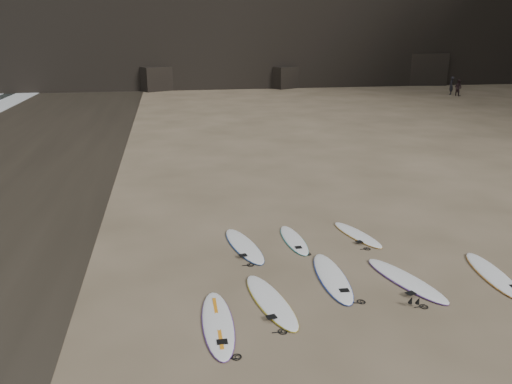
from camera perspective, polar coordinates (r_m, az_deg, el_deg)
ground at (r=12.95m, az=12.56°, el=-10.14°), size 240.00×240.00×0.00m
surfboard_0 at (r=11.06m, az=-4.39°, el=-14.69°), size 0.68×2.69×0.10m
surfboard_1 at (r=11.82m, az=1.70°, el=-12.31°), size 1.14×2.76×0.10m
surfboard_2 at (r=12.99m, az=8.71°, el=-9.57°), size 0.81×2.81×0.10m
surfboard_3 at (r=13.26m, az=16.75°, el=-9.56°), size 1.45×2.79×0.10m
surfboard_4 at (r=14.33m, az=25.45°, el=-8.49°), size 0.93×2.69×0.09m
surfboard_5 at (r=14.62m, az=-1.38°, el=-6.11°), size 1.16×2.77×0.10m
surfboard_6 at (r=15.06m, az=4.35°, el=-5.45°), size 0.64×2.29×0.08m
surfboard_7 at (r=15.70m, az=11.50°, el=-4.77°), size 1.14×2.34×0.08m
person_a at (r=54.16m, az=21.41°, el=11.25°), size 0.70×0.76×1.74m
person_b at (r=53.28m, az=22.10°, el=10.99°), size 0.84×0.93×1.56m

